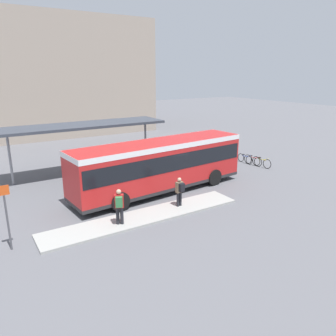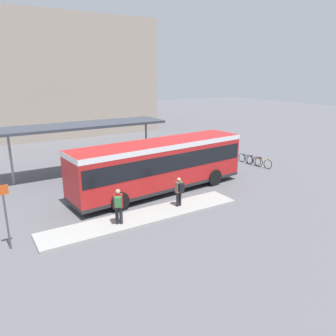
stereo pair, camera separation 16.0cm
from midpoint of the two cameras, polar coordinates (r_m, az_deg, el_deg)
The scene contains 13 objects.
ground_plane at distance 20.29m, azimuth -1.12°, elevation -4.04°, with size 120.00×120.00×0.00m, color #5B5B60.
curb_island at distance 16.75m, azimuth -3.76°, elevation -8.41°, with size 10.53×1.80×0.12m.
city_bus at distance 19.73m, azimuth -1.12°, elevation 0.94°, with size 11.34×3.42×3.12m.
pedestrian_waiting at distance 15.54m, azimuth -8.34°, elevation -6.31°, with size 0.52×0.55×1.75m.
pedestrian_companion at distance 17.45m, azimuth 2.24°, elevation -3.87°, with size 0.41×0.44×1.60m.
bicycle_yellow at distance 26.27m, azimuth 16.27°, elevation 0.92°, with size 0.48×1.78×0.77m.
bicycle_red at distance 26.69m, azimuth 14.85°, elevation 1.27°, with size 0.48×1.77×0.76m.
bicycle_blue at distance 27.17m, azimuth 13.54°, elevation 1.56°, with size 0.48×1.64×0.71m.
station_shelter at distance 23.98m, azimuth -14.25°, elevation 7.13°, with size 11.60×3.02×3.58m.
potted_planter_near_shelter at distance 23.13m, azimuth -7.07°, elevation 0.13°, with size 0.85×0.85×1.27m.
potted_planter_far_side at distance 24.38m, azimuth -2.02°, elevation 1.14°, with size 0.77×0.77×1.29m.
platform_sign at distance 14.80m, azimuth -26.12°, elevation -7.25°, with size 0.44×0.08×2.80m.
station_building at distance 42.91m, azimuth -24.67°, elevation 14.23°, with size 29.75×13.15×13.16m.
Camera 2 is at (-9.58, -16.44, 7.05)m, focal length 35.00 mm.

